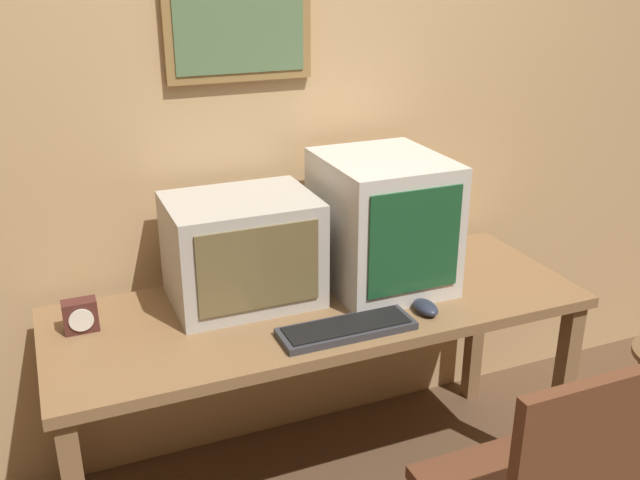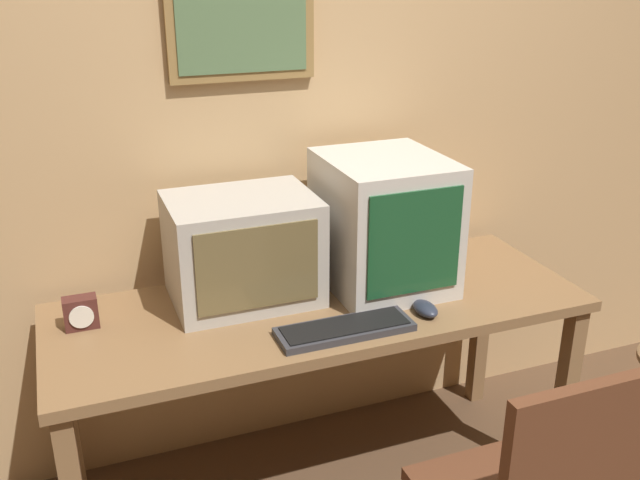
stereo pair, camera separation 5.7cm
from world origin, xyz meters
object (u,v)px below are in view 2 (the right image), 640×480
at_px(monitor_right, 384,222).
at_px(keyboard_main, 344,329).
at_px(monitor_left, 243,249).
at_px(mouse_near_keyboard, 425,309).
at_px(desk_clock, 81,313).

xyz_separation_m(monitor_right, keyboard_main, (-0.26, -0.28, -0.21)).
distance_m(monitor_left, mouse_near_keyboard, 0.60).
distance_m(monitor_left, desk_clock, 0.52).
relative_size(monitor_right, mouse_near_keyboard, 4.04).
distance_m(monitor_right, desk_clock, 0.99).
relative_size(monitor_left, monitor_right, 1.05).
distance_m(monitor_left, keyboard_main, 0.43).
height_order(monitor_right, desk_clock, monitor_right).
relative_size(monitor_left, mouse_near_keyboard, 4.22).
xyz_separation_m(monitor_left, desk_clock, (-0.51, -0.02, -0.12)).
bearing_deg(mouse_near_keyboard, desk_clock, 163.69).
relative_size(keyboard_main, mouse_near_keyboard, 3.78).
distance_m(keyboard_main, mouse_near_keyboard, 0.28).
bearing_deg(monitor_right, keyboard_main, -132.64).
bearing_deg(mouse_near_keyboard, keyboard_main, -176.42).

